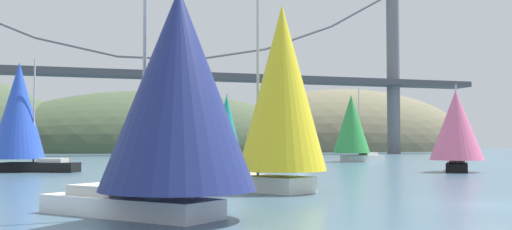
{
  "coord_description": "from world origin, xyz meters",
  "views": [
    {
      "loc": [
        -16.15,
        -20.22,
        2.53
      ],
      "look_at": [
        0.0,
        31.16,
        4.98
      ],
      "focal_mm": 41.93,
      "sensor_mm": 36.0,
      "label": 1
    }
  ],
  "objects_px": {
    "sailboat_green_sail": "(352,126)",
    "sailboat_blue_spinnaker": "(20,114)",
    "sailboat_navy_sail": "(175,95)",
    "sailboat_yellow_sail": "(279,95)",
    "sailboat_pink_spinnaker": "(456,128)",
    "sailboat_orange_sail": "(191,118)",
    "sailboat_white_mainsail": "(290,128)",
    "sailboat_teal_sail": "(227,127)"
  },
  "relations": [
    {
      "from": "sailboat_green_sail",
      "to": "sailboat_blue_spinnaker",
      "type": "xyz_separation_m",
      "value": [
        -38.78,
        -14.86,
        0.33
      ]
    },
    {
      "from": "sailboat_green_sail",
      "to": "sailboat_navy_sail",
      "type": "relative_size",
      "value": 1.07
    },
    {
      "from": "sailboat_navy_sail",
      "to": "sailboat_yellow_sail",
      "type": "distance_m",
      "value": 11.34
    },
    {
      "from": "sailboat_navy_sail",
      "to": "sailboat_blue_spinnaker",
      "type": "distance_m",
      "value": 35.96
    },
    {
      "from": "sailboat_navy_sail",
      "to": "sailboat_pink_spinnaker",
      "type": "bearing_deg",
      "value": 40.2
    },
    {
      "from": "sailboat_pink_spinnaker",
      "to": "sailboat_orange_sail",
      "type": "relative_size",
      "value": 0.66
    },
    {
      "from": "sailboat_green_sail",
      "to": "sailboat_orange_sail",
      "type": "xyz_separation_m",
      "value": [
        -22.14,
        -5.78,
        0.5
      ]
    },
    {
      "from": "sailboat_pink_spinnaker",
      "to": "sailboat_yellow_sail",
      "type": "xyz_separation_m",
      "value": [
        -21.16,
        -14.65,
        1.18
      ]
    },
    {
      "from": "sailboat_white_mainsail",
      "to": "sailboat_navy_sail",
      "type": "relative_size",
      "value": 0.98
    },
    {
      "from": "sailboat_navy_sail",
      "to": "sailboat_blue_spinnaker",
      "type": "height_order",
      "value": "sailboat_blue_spinnaker"
    },
    {
      "from": "sailboat_white_mainsail",
      "to": "sailboat_navy_sail",
      "type": "height_order",
      "value": "sailboat_navy_sail"
    },
    {
      "from": "sailboat_green_sail",
      "to": "sailboat_blue_spinnaker",
      "type": "height_order",
      "value": "sailboat_blue_spinnaker"
    },
    {
      "from": "sailboat_navy_sail",
      "to": "sailboat_orange_sail",
      "type": "height_order",
      "value": "sailboat_orange_sail"
    },
    {
      "from": "sailboat_green_sail",
      "to": "sailboat_orange_sail",
      "type": "height_order",
      "value": "sailboat_orange_sail"
    },
    {
      "from": "sailboat_green_sail",
      "to": "sailboat_teal_sail",
      "type": "height_order",
      "value": "sailboat_green_sail"
    },
    {
      "from": "sailboat_pink_spinnaker",
      "to": "sailboat_yellow_sail",
      "type": "height_order",
      "value": "sailboat_yellow_sail"
    },
    {
      "from": "sailboat_white_mainsail",
      "to": "sailboat_orange_sail",
      "type": "relative_size",
      "value": 0.75
    },
    {
      "from": "sailboat_pink_spinnaker",
      "to": "sailboat_white_mainsail",
      "type": "height_order",
      "value": "sailboat_white_mainsail"
    },
    {
      "from": "sailboat_white_mainsail",
      "to": "sailboat_pink_spinnaker",
      "type": "bearing_deg",
      "value": -63.67
    },
    {
      "from": "sailboat_pink_spinnaker",
      "to": "sailboat_blue_spinnaker",
      "type": "height_order",
      "value": "sailboat_blue_spinnaker"
    },
    {
      "from": "sailboat_green_sail",
      "to": "sailboat_white_mainsail",
      "type": "bearing_deg",
      "value": -142.57
    },
    {
      "from": "sailboat_orange_sail",
      "to": "sailboat_pink_spinnaker",
      "type": "bearing_deg",
      "value": -47.9
    },
    {
      "from": "sailboat_white_mainsail",
      "to": "sailboat_yellow_sail",
      "type": "xyz_separation_m",
      "value": [
        -12.64,
        -31.87,
        0.87
      ]
    },
    {
      "from": "sailboat_yellow_sail",
      "to": "sailboat_navy_sail",
      "type": "bearing_deg",
      "value": -127.21
    },
    {
      "from": "sailboat_blue_spinnaker",
      "to": "sailboat_orange_sail",
      "type": "bearing_deg",
      "value": 28.65
    },
    {
      "from": "sailboat_pink_spinnaker",
      "to": "sailboat_green_sail",
      "type": "distance_m",
      "value": 26.66
    },
    {
      "from": "sailboat_pink_spinnaker",
      "to": "sailboat_white_mainsail",
      "type": "xyz_separation_m",
      "value": [
        -8.52,
        17.22,
        0.31
      ]
    },
    {
      "from": "sailboat_green_sail",
      "to": "sailboat_yellow_sail",
      "type": "bearing_deg",
      "value": -120.98
    },
    {
      "from": "sailboat_pink_spinnaker",
      "to": "sailboat_blue_spinnaker",
      "type": "bearing_deg",
      "value": 161.88
    },
    {
      "from": "sailboat_teal_sail",
      "to": "sailboat_blue_spinnaker",
      "type": "relative_size",
      "value": 0.89
    },
    {
      "from": "sailboat_pink_spinnaker",
      "to": "sailboat_blue_spinnaker",
      "type": "xyz_separation_m",
      "value": [
        -35.29,
        11.55,
        1.22
      ]
    },
    {
      "from": "sailboat_blue_spinnaker",
      "to": "sailboat_orange_sail",
      "type": "distance_m",
      "value": 18.96
    },
    {
      "from": "sailboat_pink_spinnaker",
      "to": "sailboat_teal_sail",
      "type": "bearing_deg",
      "value": 114.47
    },
    {
      "from": "sailboat_yellow_sail",
      "to": "sailboat_white_mainsail",
      "type": "bearing_deg",
      "value": 68.37
    },
    {
      "from": "sailboat_yellow_sail",
      "to": "sailboat_blue_spinnaker",
      "type": "xyz_separation_m",
      "value": [
        -14.13,
        26.2,
        0.04
      ]
    },
    {
      "from": "sailboat_blue_spinnaker",
      "to": "sailboat_pink_spinnaker",
      "type": "bearing_deg",
      "value": -18.12
    },
    {
      "from": "sailboat_white_mainsail",
      "to": "sailboat_navy_sail",
      "type": "distance_m",
      "value": 45.28
    },
    {
      "from": "sailboat_teal_sail",
      "to": "sailboat_pink_spinnaker",
      "type": "bearing_deg",
      "value": -65.53
    },
    {
      "from": "sailboat_teal_sail",
      "to": "sailboat_blue_spinnaker",
      "type": "xyz_separation_m",
      "value": [
        -22.54,
        -16.45,
        0.56
      ]
    },
    {
      "from": "sailboat_white_mainsail",
      "to": "sailboat_blue_spinnaker",
      "type": "height_order",
      "value": "sailboat_blue_spinnaker"
    },
    {
      "from": "sailboat_white_mainsail",
      "to": "sailboat_teal_sail",
      "type": "xyz_separation_m",
      "value": [
        -4.22,
        10.78,
        0.35
      ]
    },
    {
      "from": "sailboat_pink_spinnaker",
      "to": "sailboat_teal_sail",
      "type": "xyz_separation_m",
      "value": [
        -12.75,
        28.0,
        0.65
      ]
    }
  ]
}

